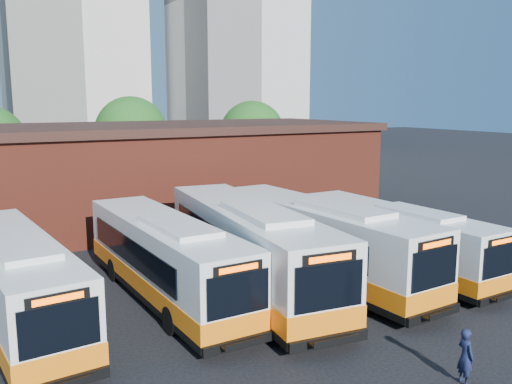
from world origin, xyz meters
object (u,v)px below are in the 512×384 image
bus_farwest (16,284)px  bus_mideast (319,243)px  bus_west (165,261)px  bus_east (394,241)px  transit_worker (466,356)px  bus_midwest (248,250)px

bus_farwest → bus_mideast: size_ratio=0.93×
bus_west → bus_mideast: (6.83, -1.00, 0.09)m
bus_farwest → bus_east: 16.30m
bus_farwest → transit_worker: 14.98m
bus_midwest → bus_mideast: 3.44m
bus_midwest → bus_farwest: bearing=-178.4°
bus_midwest → transit_worker: (1.65, -9.86, -0.89)m
bus_farwest → bus_west: 5.55m
bus_farwest → bus_east: bus_farwest is taller
bus_midwest → bus_mideast: (3.42, -0.30, -0.07)m
bus_east → bus_west: bearing=168.9°
bus_farwest → bus_east: bearing=-11.4°
bus_midwest → bus_east: (7.25, -1.02, -0.28)m
bus_west → transit_worker: 11.73m
bus_midwest → bus_west: bearing=174.5°
bus_midwest → bus_east: bearing=-2.0°
bus_mideast → transit_worker: bearing=-104.2°
bus_east → bus_midwest: bearing=170.0°
bus_west → bus_mideast: 6.91m
bus_west → bus_east: bus_west is taller
bus_mideast → bus_east: (3.82, -0.72, -0.21)m
bus_mideast → transit_worker: (-1.77, -9.56, -0.81)m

